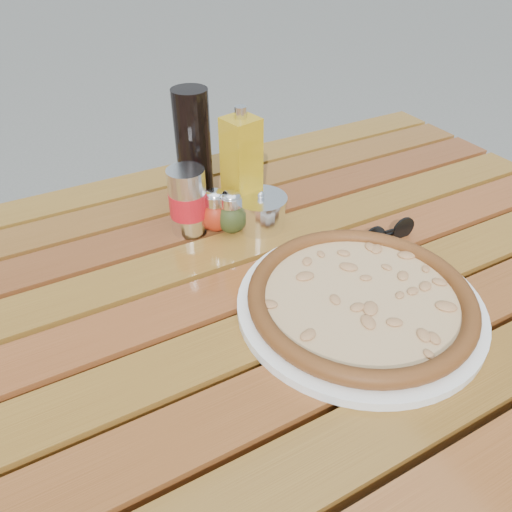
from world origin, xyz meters
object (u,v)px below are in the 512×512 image
pepper_shaker (215,211)px  soda_can (188,202)px  oregano_shaker (231,213)px  sunglasses (388,233)px  table (262,313)px  parmesan_tin (260,211)px  dark_bottle (194,148)px  pizza (361,297)px  olive_oil_cruet (242,169)px  plate (359,305)px

pepper_shaker → soda_can: 0.05m
oregano_shaker → sunglasses: (0.22, -0.16, -0.02)m
table → soda_can: (-0.05, 0.18, 0.13)m
parmesan_tin → dark_bottle: bearing=114.0°
pizza → pepper_shaker: size_ratio=5.21×
pizza → table: bearing=124.1°
oregano_shaker → olive_oil_cruet: olive_oil_cruet is taller
oregano_shaker → dark_bottle: 0.15m
table → pizza: (0.09, -0.13, 0.10)m
pepper_shaker → parmesan_tin: (0.08, -0.03, -0.01)m
dark_bottle → soda_can: bearing=-120.3°
soda_can → parmesan_tin: (0.12, -0.05, -0.03)m
oregano_shaker → pizza: bearing=-75.5°
pepper_shaker → sunglasses: (0.25, -0.18, -0.02)m
olive_oil_cruet → sunglasses: bearing=-47.6°
olive_oil_cruet → parmesan_tin: olive_oil_cruet is taller
plate → sunglasses: bearing=37.4°
plate → pizza: (0.00, -0.00, 0.02)m
plate → parmesan_tin: 0.27m
plate → olive_oil_cruet: (-0.03, 0.32, 0.09)m
pepper_shaker → sunglasses: bearing=-35.9°
dark_bottle → sunglasses: 0.39m
dark_bottle → olive_oil_cruet: size_ratio=1.05×
pizza → oregano_shaker: 0.29m
pizza → oregano_shaker: oregano_shaker is taller
oregano_shaker → olive_oil_cruet: size_ratio=0.39×
pizza → pepper_shaker: 0.31m
dark_bottle → soda_can: dark_bottle is taller
parmesan_tin → pizza: bearing=-86.3°
oregano_shaker → sunglasses: 0.28m
pizza → dark_bottle: 0.43m
pepper_shaker → pizza: bearing=-72.4°
pepper_shaker → olive_oil_cruet: bearing=17.8°
parmesan_tin → sunglasses: 0.23m
oregano_shaker → olive_oil_cruet: (0.04, 0.04, 0.06)m
table → parmesan_tin: (0.07, 0.13, 0.11)m
pizza → olive_oil_cruet: bearing=95.3°
pepper_shaker → dark_bottle: 0.14m
parmesan_tin → sunglasses: parmesan_tin is taller
dark_bottle → parmesan_tin: bearing=-66.0°
dark_bottle → plate: bearing=-78.8°
dark_bottle → soda_can: size_ratio=1.83×
oregano_shaker → parmesan_tin: (0.05, -0.01, -0.01)m
pizza → parmesan_tin: parmesan_tin is taller
table → dark_bottle: (0.01, 0.28, 0.19)m
parmesan_tin → table: bearing=-118.3°
dark_bottle → olive_oil_cruet: bearing=-61.2°
table → parmesan_tin: 0.19m
table → pepper_shaker: size_ratio=17.07×
plate → pepper_shaker: 0.31m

